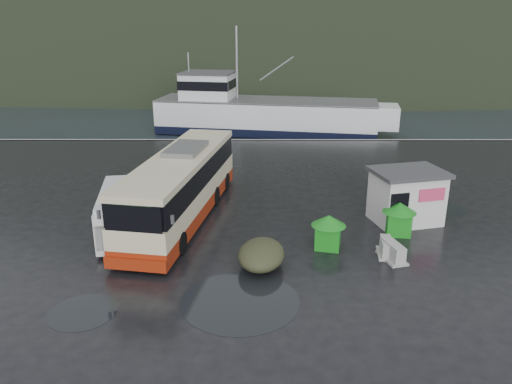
{
  "coord_description": "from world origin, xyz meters",
  "views": [
    {
      "loc": [
        -0.45,
        -21.57,
        9.91
      ],
      "look_at": [
        -0.5,
        1.77,
        1.7
      ],
      "focal_mm": 35.0,
      "sensor_mm": 36.0,
      "label": 1
    }
  ],
  "objects_px": {
    "waste_bin_left": "(327,247)",
    "ticket_kiosk": "(404,221)",
    "white_van": "(123,234)",
    "fishing_trawler": "(266,119)",
    "waste_bin_right": "(397,234)",
    "jersey_barrier_b": "(385,255)",
    "dome_tent": "(261,266)",
    "coach_bus": "(183,217)",
    "jersey_barrier_a": "(392,259)"
  },
  "relations": [
    {
      "from": "white_van",
      "to": "fishing_trawler",
      "type": "xyz_separation_m",
      "value": [
        7.43,
        28.97,
        0.0
      ]
    },
    {
      "from": "ticket_kiosk",
      "to": "fishing_trawler",
      "type": "relative_size",
      "value": 0.13
    },
    {
      "from": "waste_bin_left",
      "to": "ticket_kiosk",
      "type": "bearing_deg",
      "value": 35.49
    },
    {
      "from": "waste_bin_right",
      "to": "fishing_trawler",
      "type": "xyz_separation_m",
      "value": [
        -5.85,
        28.85,
        0.0
      ]
    },
    {
      "from": "waste_bin_right",
      "to": "ticket_kiosk",
      "type": "distance_m",
      "value": 1.74
    },
    {
      "from": "white_van",
      "to": "fishing_trawler",
      "type": "bearing_deg",
      "value": 65.89
    },
    {
      "from": "dome_tent",
      "to": "jersey_barrier_b",
      "type": "distance_m",
      "value": 5.61
    },
    {
      "from": "coach_bus",
      "to": "ticket_kiosk",
      "type": "relative_size",
      "value": 3.63
    },
    {
      "from": "ticket_kiosk",
      "to": "jersey_barrier_b",
      "type": "xyz_separation_m",
      "value": [
        -1.87,
        -3.83,
        0.0
      ]
    },
    {
      "from": "waste_bin_right",
      "to": "ticket_kiosk",
      "type": "height_order",
      "value": "ticket_kiosk"
    },
    {
      "from": "coach_bus",
      "to": "fishing_trawler",
      "type": "relative_size",
      "value": 0.48
    },
    {
      "from": "coach_bus",
      "to": "white_van",
      "type": "bearing_deg",
      "value": -130.45
    },
    {
      "from": "jersey_barrier_a",
      "to": "ticket_kiosk",
      "type": "bearing_deg",
      "value": 68.16
    },
    {
      "from": "waste_bin_left",
      "to": "ticket_kiosk",
      "type": "distance_m",
      "value": 5.33
    },
    {
      "from": "dome_tent",
      "to": "fishing_trawler",
      "type": "distance_m",
      "value": 32.2
    },
    {
      "from": "white_van",
      "to": "fishing_trawler",
      "type": "distance_m",
      "value": 29.91
    },
    {
      "from": "ticket_kiosk",
      "to": "jersey_barrier_b",
      "type": "bearing_deg",
      "value": -129.97
    },
    {
      "from": "dome_tent",
      "to": "fishing_trawler",
      "type": "height_order",
      "value": "fishing_trawler"
    },
    {
      "from": "white_van",
      "to": "jersey_barrier_b",
      "type": "bearing_deg",
      "value": -19.73
    },
    {
      "from": "jersey_barrier_a",
      "to": "waste_bin_right",
      "type": "bearing_deg",
      "value": 70.68
    },
    {
      "from": "waste_bin_right",
      "to": "ticket_kiosk",
      "type": "bearing_deg",
      "value": 64.0
    },
    {
      "from": "waste_bin_left",
      "to": "ticket_kiosk",
      "type": "height_order",
      "value": "ticket_kiosk"
    },
    {
      "from": "waste_bin_left",
      "to": "fishing_trawler",
      "type": "bearing_deg",
      "value": 94.27
    },
    {
      "from": "waste_bin_left",
      "to": "fishing_trawler",
      "type": "relative_size",
      "value": 0.06
    },
    {
      "from": "jersey_barrier_b",
      "to": "white_van",
      "type": "bearing_deg",
      "value": 169.99
    },
    {
      "from": "jersey_barrier_b",
      "to": "dome_tent",
      "type": "bearing_deg",
      "value": -168.99
    },
    {
      "from": "jersey_barrier_a",
      "to": "jersey_barrier_b",
      "type": "xyz_separation_m",
      "value": [
        -0.17,
        0.43,
        0.0
      ]
    },
    {
      "from": "dome_tent",
      "to": "fishing_trawler",
      "type": "relative_size",
      "value": 0.1
    },
    {
      "from": "waste_bin_right",
      "to": "waste_bin_left",
      "type": "bearing_deg",
      "value": -156.78
    },
    {
      "from": "waste_bin_left",
      "to": "jersey_barrier_b",
      "type": "bearing_deg",
      "value": -16.49
    },
    {
      "from": "ticket_kiosk",
      "to": "jersey_barrier_b",
      "type": "relative_size",
      "value": 2.46
    },
    {
      "from": "white_van",
      "to": "jersey_barrier_b",
      "type": "distance_m",
      "value": 12.36
    },
    {
      "from": "dome_tent",
      "to": "ticket_kiosk",
      "type": "height_order",
      "value": "ticket_kiosk"
    },
    {
      "from": "waste_bin_left",
      "to": "waste_bin_right",
      "type": "bearing_deg",
      "value": 23.22
    },
    {
      "from": "white_van",
      "to": "jersey_barrier_a",
      "type": "bearing_deg",
      "value": -21.54
    },
    {
      "from": "dome_tent",
      "to": "fishing_trawler",
      "type": "xyz_separation_m",
      "value": [
        0.76,
        32.19,
        0.0
      ]
    },
    {
      "from": "fishing_trawler",
      "to": "dome_tent",
      "type": "bearing_deg",
      "value": -81.29
    },
    {
      "from": "dome_tent",
      "to": "jersey_barrier_b",
      "type": "height_order",
      "value": "dome_tent"
    },
    {
      "from": "jersey_barrier_b",
      "to": "waste_bin_right",
      "type": "bearing_deg",
      "value": 63.88
    },
    {
      "from": "coach_bus",
      "to": "fishing_trawler",
      "type": "distance_m",
      "value": 27.21
    },
    {
      "from": "coach_bus",
      "to": "waste_bin_left",
      "type": "height_order",
      "value": "coach_bus"
    },
    {
      "from": "white_van",
      "to": "dome_tent",
      "type": "bearing_deg",
      "value": -35.49
    },
    {
      "from": "white_van",
      "to": "dome_tent",
      "type": "xyz_separation_m",
      "value": [
        6.67,
        -3.22,
        0.0
      ]
    },
    {
      "from": "waste_bin_right",
      "to": "dome_tent",
      "type": "bearing_deg",
      "value": -153.22
    },
    {
      "from": "jersey_barrier_a",
      "to": "fishing_trawler",
      "type": "xyz_separation_m",
      "value": [
        -4.9,
        31.55,
        0.0
      ]
    },
    {
      "from": "dome_tent",
      "to": "jersey_barrier_a",
      "type": "distance_m",
      "value": 5.7
    },
    {
      "from": "waste_bin_left",
      "to": "fishing_trawler",
      "type": "height_order",
      "value": "fishing_trawler"
    },
    {
      "from": "fishing_trawler",
      "to": "white_van",
      "type": "bearing_deg",
      "value": -94.31
    },
    {
      "from": "coach_bus",
      "to": "jersey_barrier_b",
      "type": "bearing_deg",
      "value": -14.95
    },
    {
      "from": "dome_tent",
      "to": "waste_bin_right",
      "type": "bearing_deg",
      "value": 26.78
    }
  ]
}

